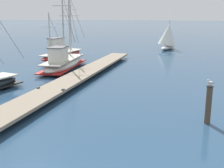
{
  "coord_description": "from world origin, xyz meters",
  "views": [
    {
      "loc": [
        0.21,
        -5.49,
        4.77
      ],
      "look_at": [
        -2.42,
        7.84,
        1.4
      ],
      "focal_mm": 45.83,
      "sensor_mm": 36.0,
      "label": 1
    }
  ],
  "objects_px": {
    "perched_seagull": "(210,82)",
    "fishing_boat_2": "(61,53)",
    "distant_sailboat": "(168,36)",
    "mooring_piling": "(209,104)",
    "fishing_boat_1": "(63,62)"
  },
  "relations": [
    {
      "from": "mooring_piling",
      "to": "fishing_boat_1",
      "type": "bearing_deg",
      "value": 135.12
    },
    {
      "from": "fishing_boat_1",
      "to": "perched_seagull",
      "type": "distance_m",
      "value": 15.36
    },
    {
      "from": "perched_seagull",
      "to": "fishing_boat_1",
      "type": "bearing_deg",
      "value": 135.12
    },
    {
      "from": "perched_seagull",
      "to": "distant_sailboat",
      "type": "height_order",
      "value": "distant_sailboat"
    },
    {
      "from": "fishing_boat_2",
      "to": "mooring_piling",
      "type": "bearing_deg",
      "value": -51.19
    },
    {
      "from": "fishing_boat_2",
      "to": "mooring_piling",
      "type": "distance_m",
      "value": 20.9
    },
    {
      "from": "perched_seagull",
      "to": "fishing_boat_2",
      "type": "bearing_deg",
      "value": 128.81
    },
    {
      "from": "fishing_boat_2",
      "to": "mooring_piling",
      "type": "height_order",
      "value": "fishing_boat_2"
    },
    {
      "from": "perched_seagull",
      "to": "distant_sailboat",
      "type": "relative_size",
      "value": 0.06
    },
    {
      "from": "mooring_piling",
      "to": "perched_seagull",
      "type": "xyz_separation_m",
      "value": [
        0.0,
        -0.0,
        0.97
      ]
    },
    {
      "from": "distant_sailboat",
      "to": "mooring_piling",
      "type": "bearing_deg",
      "value": -85.86
    },
    {
      "from": "perched_seagull",
      "to": "distant_sailboat",
      "type": "xyz_separation_m",
      "value": [
        -1.95,
        26.9,
        -0.11
      ]
    },
    {
      "from": "perched_seagull",
      "to": "distant_sailboat",
      "type": "bearing_deg",
      "value": 94.15
    },
    {
      "from": "fishing_boat_2",
      "to": "perched_seagull",
      "type": "bearing_deg",
      "value": -51.19
    },
    {
      "from": "mooring_piling",
      "to": "distant_sailboat",
      "type": "xyz_separation_m",
      "value": [
        -1.95,
        26.89,
        0.86
      ]
    }
  ]
}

